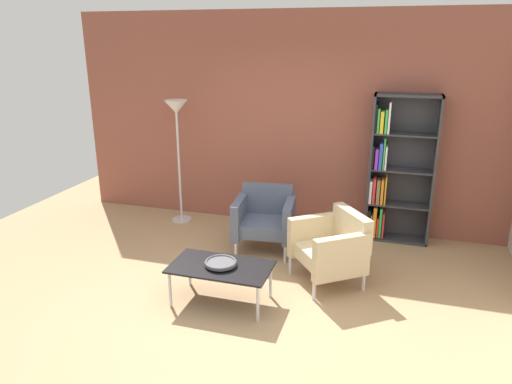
% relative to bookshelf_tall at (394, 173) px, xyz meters
% --- Properties ---
extents(ground_plane, '(8.32, 8.32, 0.00)m').
position_rel_bookshelf_tall_xyz_m(ground_plane, '(-1.33, -2.25, -0.90)').
color(ground_plane, tan).
extents(brick_back_panel, '(6.40, 0.12, 2.90)m').
position_rel_bookshelf_tall_xyz_m(brick_back_panel, '(-1.33, 0.21, 0.55)').
color(brick_back_panel, brown).
rests_on(brick_back_panel, ground_plane).
extents(bookshelf_tall, '(0.80, 0.30, 1.90)m').
position_rel_bookshelf_tall_xyz_m(bookshelf_tall, '(0.00, 0.00, 0.00)').
color(bookshelf_tall, '#333338').
rests_on(bookshelf_tall, ground_plane).
extents(coffee_table_low, '(1.00, 0.56, 0.40)m').
position_rel_bookshelf_tall_xyz_m(coffee_table_low, '(-1.56, -2.14, -0.54)').
color(coffee_table_low, black).
rests_on(coffee_table_low, ground_plane).
extents(decorative_bowl, '(0.32, 0.32, 0.05)m').
position_rel_bookshelf_tall_xyz_m(decorative_bowl, '(-1.56, -2.14, -0.47)').
color(decorative_bowl, '#4C4C51').
rests_on(decorative_bowl, coffee_table_low).
extents(armchair_corner_red, '(0.79, 0.74, 0.78)m').
position_rel_bookshelf_tall_xyz_m(armchair_corner_red, '(-1.49, -0.78, -0.49)').
color(armchair_corner_red, '#4C566B').
rests_on(armchair_corner_red, ground_plane).
extents(armchair_spare_guest, '(0.94, 0.95, 0.78)m').
position_rel_bookshelf_tall_xyz_m(armchair_spare_guest, '(-0.57, -1.39, -0.49)').
color(armchair_spare_guest, '#C6B289').
rests_on(armchair_spare_guest, ground_plane).
extents(floor_lamp_torchiere, '(0.32, 0.32, 1.74)m').
position_rel_bookshelf_tall_xyz_m(floor_lamp_torchiere, '(-2.92, -0.21, 0.55)').
color(floor_lamp_torchiere, silver).
rests_on(floor_lamp_torchiere, ground_plane).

